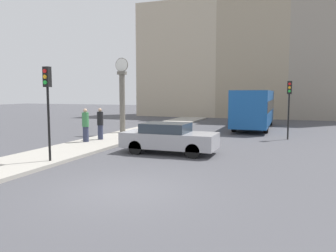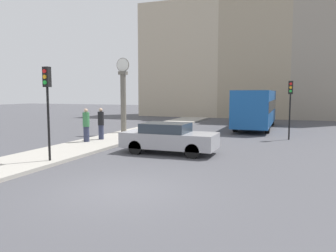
{
  "view_description": "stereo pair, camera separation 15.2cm",
  "coord_description": "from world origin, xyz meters",
  "px_view_note": "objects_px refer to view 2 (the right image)",
  "views": [
    {
      "loc": [
        4.29,
        -8.03,
        2.73
      ],
      "look_at": [
        -0.86,
        6.05,
        1.22
      ],
      "focal_mm": 35.0,
      "sensor_mm": 36.0,
      "label": 1
    },
    {
      "loc": [
        4.44,
        -7.98,
        2.73
      ],
      "look_at": [
        -0.86,
        6.05,
        1.22
      ],
      "focal_mm": 35.0,
      "sensor_mm": 36.0,
      "label": 2
    }
  ],
  "objects_px": {
    "bus_distant": "(256,107)",
    "pedestrian_black_jacket": "(101,124)",
    "traffic_light_near": "(47,94)",
    "traffic_light_far": "(290,98)",
    "pedestrian_green_hoodie": "(86,125)",
    "sedan_car": "(169,138)",
    "street_clock": "(123,97)"
  },
  "relations": [
    {
      "from": "traffic_light_far",
      "to": "sedan_car",
      "type": "bearing_deg",
      "value": -127.78
    },
    {
      "from": "bus_distant",
      "to": "pedestrian_green_hoodie",
      "type": "relative_size",
      "value": 5.26
    },
    {
      "from": "traffic_light_far",
      "to": "pedestrian_black_jacket",
      "type": "xyz_separation_m",
      "value": [
        -9.87,
        -4.62,
        -1.45
      ]
    },
    {
      "from": "sedan_car",
      "to": "traffic_light_far",
      "type": "distance_m",
      "value": 8.49
    },
    {
      "from": "traffic_light_far",
      "to": "street_clock",
      "type": "relative_size",
      "value": 0.7
    },
    {
      "from": "traffic_light_near",
      "to": "traffic_light_far",
      "type": "height_order",
      "value": "traffic_light_near"
    },
    {
      "from": "pedestrian_green_hoodie",
      "to": "traffic_light_far",
      "type": "bearing_deg",
      "value": 29.21
    },
    {
      "from": "pedestrian_black_jacket",
      "to": "bus_distant",
      "type": "bearing_deg",
      "value": 54.25
    },
    {
      "from": "pedestrian_black_jacket",
      "to": "pedestrian_green_hoodie",
      "type": "xyz_separation_m",
      "value": [
        -0.26,
        -1.04,
        0.01
      ]
    },
    {
      "from": "street_clock",
      "to": "traffic_light_near",
      "type": "bearing_deg",
      "value": -79.36
    },
    {
      "from": "sedan_car",
      "to": "bus_distant",
      "type": "distance_m",
      "value": 12.52
    },
    {
      "from": "traffic_light_near",
      "to": "street_clock",
      "type": "distance_m",
      "value": 9.3
    },
    {
      "from": "sedan_car",
      "to": "pedestrian_black_jacket",
      "type": "height_order",
      "value": "pedestrian_black_jacket"
    },
    {
      "from": "bus_distant",
      "to": "pedestrian_black_jacket",
      "type": "distance_m",
      "value": 12.67
    },
    {
      "from": "bus_distant",
      "to": "traffic_light_far",
      "type": "xyz_separation_m",
      "value": [
        2.48,
        -5.65,
        0.81
      ]
    },
    {
      "from": "sedan_car",
      "to": "street_clock",
      "type": "height_order",
      "value": "street_clock"
    },
    {
      "from": "traffic_light_near",
      "to": "traffic_light_far",
      "type": "xyz_separation_m",
      "value": [
        8.58,
        10.34,
        -0.24
      ]
    },
    {
      "from": "street_clock",
      "to": "pedestrian_black_jacket",
      "type": "bearing_deg",
      "value": -82.99
    },
    {
      "from": "bus_distant",
      "to": "pedestrian_black_jacket",
      "type": "bearing_deg",
      "value": -125.75
    },
    {
      "from": "street_clock",
      "to": "bus_distant",
      "type": "bearing_deg",
      "value": 41.24
    },
    {
      "from": "pedestrian_green_hoodie",
      "to": "bus_distant",
      "type": "bearing_deg",
      "value": 55.93
    },
    {
      "from": "pedestrian_black_jacket",
      "to": "street_clock",
      "type": "bearing_deg",
      "value": 97.01
    },
    {
      "from": "traffic_light_near",
      "to": "traffic_light_far",
      "type": "distance_m",
      "value": 13.43
    },
    {
      "from": "sedan_car",
      "to": "pedestrian_green_hoodie",
      "type": "bearing_deg",
      "value": 169.85
    },
    {
      "from": "sedan_car",
      "to": "pedestrian_black_jacket",
      "type": "distance_m",
      "value": 5.17
    },
    {
      "from": "street_clock",
      "to": "pedestrian_green_hoodie",
      "type": "height_order",
      "value": "street_clock"
    },
    {
      "from": "pedestrian_green_hoodie",
      "to": "pedestrian_black_jacket",
      "type": "bearing_deg",
      "value": 76.17
    },
    {
      "from": "sedan_car",
      "to": "pedestrian_black_jacket",
      "type": "bearing_deg",
      "value": 157.9
    },
    {
      "from": "traffic_light_near",
      "to": "sedan_car",
      "type": "bearing_deg",
      "value": 47.26
    },
    {
      "from": "traffic_light_far",
      "to": "pedestrian_black_jacket",
      "type": "height_order",
      "value": "traffic_light_far"
    },
    {
      "from": "sedan_car",
      "to": "bus_distant",
      "type": "height_order",
      "value": "bus_distant"
    },
    {
      "from": "bus_distant",
      "to": "pedestrian_black_jacket",
      "type": "xyz_separation_m",
      "value": [
        -7.39,
        -10.27,
        -0.64
      ]
    }
  ]
}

